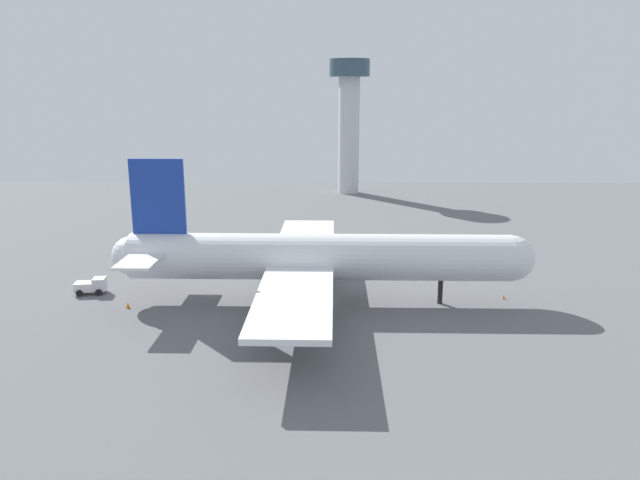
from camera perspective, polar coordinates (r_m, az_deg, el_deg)
ground_plane at (r=85.34m, az=-0.00°, el=-6.02°), size 237.77×237.77×0.00m
cargo_airplane at (r=83.31m, az=-0.07°, el=-1.72°), size 59.44×55.02×20.49m
fuel_truck at (r=108.37m, az=-8.05°, el=-1.19°), size 3.95×2.65×2.19m
pushback_tractor at (r=94.92m, az=-21.13°, el=-4.13°), size 4.70×3.07×2.39m
cargo_loader at (r=121.92m, az=-14.67°, el=0.18°), size 4.96×4.22×2.16m
safety_cone_nose at (r=90.63m, az=17.27°, el=-5.25°), size 0.45×0.45×0.65m
safety_cone_tail at (r=87.21m, az=-18.01°, el=-6.00°), size 0.57×0.57×0.82m
control_tower at (r=177.22m, az=2.82°, el=12.12°), size 11.68×11.68×38.78m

